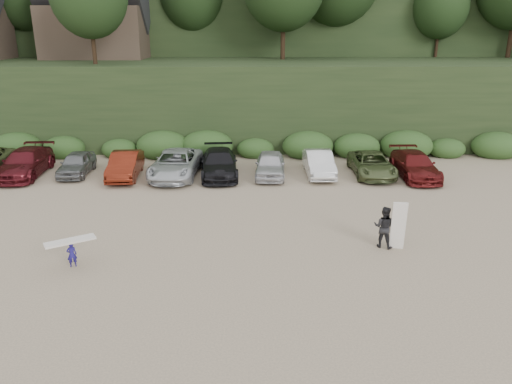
{
  "coord_description": "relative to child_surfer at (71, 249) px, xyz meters",
  "views": [
    {
      "loc": [
        0.8,
        -18.86,
        8.69
      ],
      "look_at": [
        0.88,
        3.0,
        1.3
      ],
      "focal_mm": 35.0,
      "sensor_mm": 36.0,
      "label": 1
    }
  ],
  "objects": [
    {
      "name": "parked_cars",
      "position": [
        0.27,
        11.75,
        0.01
      ],
      "size": [
        34.05,
        6.15,
        1.63
      ],
      "color": "#99999D",
      "rests_on": "ground"
    },
    {
      "name": "child_surfer",
      "position": [
        0.0,
        0.0,
        0.0
      ],
      "size": [
        1.81,
        1.37,
        1.09
      ],
      "color": "navy",
      "rests_on": "ground"
    },
    {
      "name": "adult_surfer",
      "position": [
        12.15,
        1.7,
        0.15
      ],
      "size": [
        1.33,
        0.98,
        2.05
      ],
      "color": "black",
      "rests_on": "ground"
    },
    {
      "name": "ground",
      "position": [
        6.05,
        1.91,
        -0.74
      ],
      "size": [
        120.0,
        120.0,
        0.0
      ],
      "primitive_type": "plane",
      "color": "tan",
      "rests_on": "ground"
    }
  ]
}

